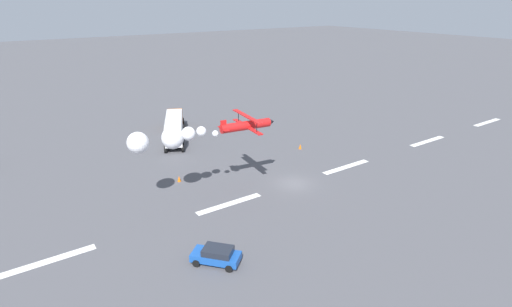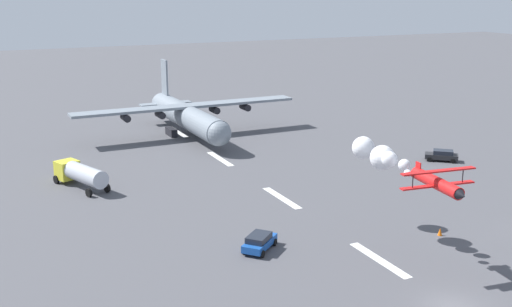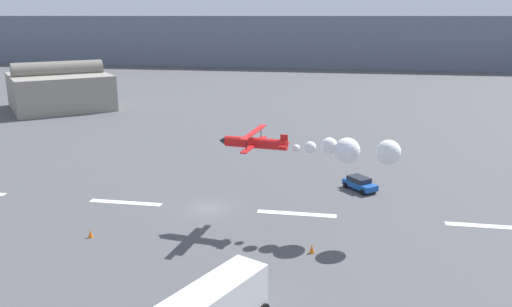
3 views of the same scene
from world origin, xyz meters
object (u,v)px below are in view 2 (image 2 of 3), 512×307
Objects in this scene: fuel_tanker_truck at (80,174)px; cargo_transport_plane at (189,117)px; airport_staff_sedan at (259,241)px; followme_car_yellow at (442,155)px; stunt_biplane_red at (389,160)px; traffic_cone_far at (440,232)px.

cargo_transport_plane is at bearing -46.65° from fuel_tanker_truck.
fuel_tanker_truck is 2.06× the size of airport_staff_sedan.
airport_staff_sedan is (-25.39, -11.16, -0.93)m from fuel_tanker_truck.
followme_car_yellow is (-28.20, -26.23, -2.45)m from cargo_transport_plane.
cargo_transport_plane reaches higher than followme_car_yellow.
stunt_biplane_red is 9.29m from traffic_cone_far.
fuel_tanker_truck is 11.82× the size of traffic_cone_far.
cargo_transport_plane reaches higher than stunt_biplane_red.
stunt_biplane_red is 31.37m from followme_car_yellow.
fuel_tanker_truck reaches higher than followme_car_yellow.
followme_car_yellow is 5.95× the size of traffic_cone_far.
followme_car_yellow is at bearing -65.17° from airport_staff_sedan.
airport_staff_sedan reaches higher than traffic_cone_far.
stunt_biplane_red reaches higher than followme_car_yellow.
traffic_cone_far is (-4.30, -17.06, -0.44)m from airport_staff_sedan.
followme_car_yellow is (19.26, -23.77, -6.97)m from stunt_biplane_red.
cargo_transport_plane is 4.08× the size of fuel_tanker_truck.
fuel_tanker_truck is at bearing 23.73° from airport_staff_sedan.
followme_car_yellow is 39.01m from airport_staff_sedan.
fuel_tanker_truck reaches higher than traffic_cone_far.
traffic_cone_far is at bearing -104.65° from stunt_biplane_red.
cargo_transport_plane is 2.15× the size of stunt_biplane_red.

